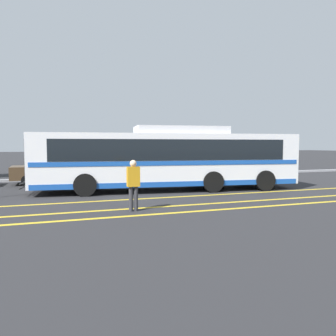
# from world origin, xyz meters

# --- Properties ---
(ground_plane) EXTENTS (220.00, 220.00, 0.00)m
(ground_plane) POSITION_xyz_m (0.00, 0.00, 0.00)
(ground_plane) COLOR #262628
(lane_strip_0) EXTENTS (32.77, 0.20, 0.01)m
(lane_strip_0) POSITION_xyz_m (-0.49, -2.50, 0.00)
(lane_strip_0) COLOR gold
(lane_strip_0) RESTS_ON ground_plane
(lane_strip_1) EXTENTS (32.77, 0.20, 0.01)m
(lane_strip_1) POSITION_xyz_m (-0.49, -4.45, 0.00)
(lane_strip_1) COLOR gold
(lane_strip_1) RESTS_ON ground_plane
(lane_strip_2) EXTENTS (32.77, 0.20, 0.01)m
(lane_strip_2) POSITION_xyz_m (-0.49, -5.61, 0.00)
(lane_strip_2) COLOR gold
(lane_strip_2) RESTS_ON ground_plane
(curb_strip) EXTENTS (40.77, 0.36, 0.15)m
(curb_strip) POSITION_xyz_m (-0.49, 6.35, 0.07)
(curb_strip) COLOR #99999E
(curb_strip) RESTS_ON ground_plane
(transit_bus) EXTENTS (13.26, 4.09, 3.14)m
(transit_bus) POSITION_xyz_m (-0.47, -0.31, 1.60)
(transit_bus) COLOR silver
(transit_bus) RESTS_ON ground_plane
(parked_car_1) EXTENTS (4.69, 2.10, 1.46)m
(parked_car_1) POSITION_xyz_m (-5.84, 4.68, 0.75)
(parked_car_1) COLOR #4C3823
(parked_car_1) RESTS_ON ground_plane
(pedestrian_0) EXTENTS (0.42, 0.23, 1.73)m
(pedestrian_0) POSITION_xyz_m (-3.31, -4.88, 0.99)
(pedestrian_0) COLOR #2D2D33
(pedestrian_0) RESTS_ON ground_plane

